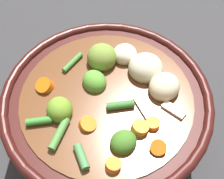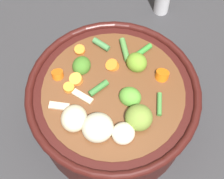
{
  "view_description": "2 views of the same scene",
  "coord_description": "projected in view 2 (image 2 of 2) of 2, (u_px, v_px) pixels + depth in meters",
  "views": [
    {
      "loc": [
        -0.21,
        0.14,
        0.49
      ],
      "look_at": [
        0.01,
        -0.02,
        0.12
      ],
      "focal_mm": 51.24,
      "sensor_mm": 36.0,
      "label": 1
    },
    {
      "loc": [
        0.1,
        -0.24,
        0.63
      ],
      "look_at": [
        -0.0,
        0.0,
        0.12
      ],
      "focal_mm": 54.63,
      "sensor_mm": 36.0,
      "label": 2
    }
  ],
  "objects": [
    {
      "name": "ground_plane",
      "position": [
        113.0,
        121.0,
        0.68
      ],
      "size": [
        1.1,
        1.1,
        0.0
      ],
      "primitive_type": "plane",
      "color": "#2D2D30"
    },
    {
      "name": "cooking_pot",
      "position": [
        113.0,
        106.0,
        0.62
      ],
      "size": [
        0.3,
        0.3,
        0.16
      ],
      "color": "#38110F",
      "rests_on": "ground_plane"
    }
  ]
}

